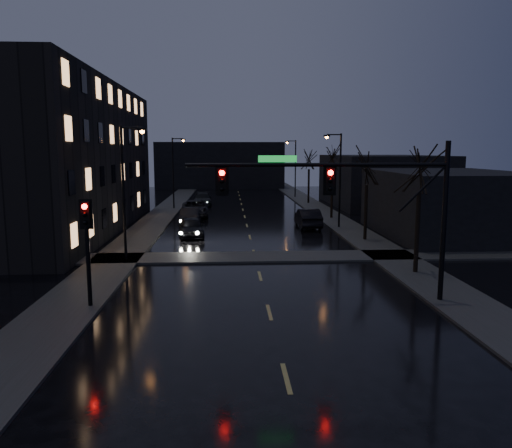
{
  "coord_description": "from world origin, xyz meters",
  "views": [
    {
      "loc": [
        -1.66,
        -11.68,
        6.59
      ],
      "look_at": [
        -0.36,
        11.25,
        3.2
      ],
      "focal_mm": 35.0,
      "sensor_mm": 36.0,
      "label": 1
    }
  ],
  "objects": [
    {
      "name": "tree_far",
      "position": [
        8.4,
        50.0,
        6.06
      ],
      "size": [
        3.43,
        3.43,
        7.88
      ],
      "color": "black",
      "rests_on": "ground"
    },
    {
      "name": "streetlight_l_near",
      "position": [
        -7.58,
        18.0,
        4.77
      ],
      "size": [
        1.53,
        0.28,
        8.0
      ],
      "color": "black",
      "rests_on": "ground"
    },
    {
      "name": "streetlight_r_far",
      "position": [
        7.58,
        58.0,
        4.77
      ],
      "size": [
        1.53,
        0.28,
        8.0
      ],
      "color": "black",
      "rests_on": "ground"
    },
    {
      "name": "sidewalk_cross",
      "position": [
        0.0,
        18.5,
        0.06
      ],
      "size": [
        40.0,
        3.0,
        0.12
      ],
      "primitive_type": "cube",
      "color": "#2D2D2B",
      "rests_on": "ground"
    },
    {
      "name": "signal_pole_left",
      "position": [
        -7.5,
        8.99,
        3.01
      ],
      "size": [
        0.35,
        0.41,
        4.53
      ],
      "color": "black",
      "rests_on": "ground"
    },
    {
      "name": "far_block",
      "position": [
        -3.0,
        78.0,
        4.0
      ],
      "size": [
        22.0,
        10.0,
        8.0
      ],
      "primitive_type": "cube",
      "color": "black",
      "rests_on": "ground"
    },
    {
      "name": "signal_mast",
      "position": [
        3.85,
        9.0,
        4.87
      ],
      "size": [
        11.11,
        0.41,
        7.0
      ],
      "color": "black",
      "rests_on": "ground"
    },
    {
      "name": "apartment_block",
      "position": [
        -16.5,
        30.0,
        6.0
      ],
      "size": [
        12.0,
        30.0,
        12.0
      ],
      "primitive_type": "cube",
      "color": "black",
      "rests_on": "ground"
    },
    {
      "name": "tree_near",
      "position": [
        8.4,
        14.0,
        6.22
      ],
      "size": [
        3.52,
        3.52,
        8.08
      ],
      "color": "black",
      "rests_on": "ground"
    },
    {
      "name": "lead_car",
      "position": [
        5.2,
        30.53,
        0.83
      ],
      "size": [
        1.77,
        5.03,
        1.65
      ],
      "primitive_type": "imported",
      "rotation": [
        0.0,
        0.0,
        3.15
      ],
      "color": "black",
      "rests_on": "ground"
    },
    {
      "name": "oncoming_car_c",
      "position": [
        -5.02,
        38.36,
        0.81
      ],
      "size": [
        2.95,
        5.95,
        1.62
      ],
      "primitive_type": "imported",
      "rotation": [
        0.0,
        0.0,
        0.04
      ],
      "color": "black",
      "rests_on": "ground"
    },
    {
      "name": "commercial_right_near",
      "position": [
        15.5,
        26.0,
        2.5
      ],
      "size": [
        10.0,
        14.0,
        5.0
      ],
      "primitive_type": "cube",
      "color": "black",
      "rests_on": "ground"
    },
    {
      "name": "ground",
      "position": [
        0.0,
        0.0,
        0.0
      ],
      "size": [
        160.0,
        160.0,
        0.0
      ],
      "primitive_type": "plane",
      "color": "black",
      "rests_on": "ground"
    },
    {
      "name": "tree_mid_a",
      "position": [
        8.4,
        24.0,
        5.83
      ],
      "size": [
        3.3,
        3.3,
        7.58
      ],
      "color": "black",
      "rests_on": "ground"
    },
    {
      "name": "sidewalk_left",
      "position": [
        -8.5,
        35.0,
        0.06
      ],
      "size": [
        3.0,
        140.0,
        0.12
      ],
      "primitive_type": "cube",
      "color": "#2D2D2B",
      "rests_on": "ground"
    },
    {
      "name": "commercial_right_far",
      "position": [
        17.0,
        48.0,
        3.0
      ],
      "size": [
        12.0,
        18.0,
        6.0
      ],
      "primitive_type": "cube",
      "color": "black",
      "rests_on": "ground"
    },
    {
      "name": "tree_mid_b",
      "position": [
        8.4,
        36.0,
        6.61
      ],
      "size": [
        3.74,
        3.74,
        8.59
      ],
      "color": "black",
      "rests_on": "ground"
    },
    {
      "name": "streetlight_r_mid",
      "position": [
        7.58,
        30.0,
        4.77
      ],
      "size": [
        1.53,
        0.28,
        8.0
      ],
      "color": "black",
      "rests_on": "ground"
    },
    {
      "name": "oncoming_car_d",
      "position": [
        -4.76,
        48.81,
        0.77
      ],
      "size": [
        2.47,
        5.4,
        1.53
      ],
      "primitive_type": "imported",
      "rotation": [
        0.0,
        0.0,
        0.06
      ],
      "color": "black",
      "rests_on": "ground"
    },
    {
      "name": "sidewalk_right",
      "position": [
        8.5,
        35.0,
        0.06
      ],
      "size": [
        3.0,
        140.0,
        0.12
      ],
      "primitive_type": "cube",
      "color": "#2D2D2B",
      "rests_on": "ground"
    },
    {
      "name": "oncoming_car_b",
      "position": [
        -5.06,
        32.63,
        0.76
      ],
      "size": [
        1.64,
        4.62,
        1.52
      ],
      "primitive_type": "imported",
      "rotation": [
        0.0,
        0.0,
        -0.01
      ],
      "color": "black",
      "rests_on": "ground"
    },
    {
      "name": "oncoming_car_a",
      "position": [
        -4.51,
        26.48,
        0.76
      ],
      "size": [
        2.33,
        4.64,
        1.52
      ],
      "primitive_type": "imported",
      "rotation": [
        0.0,
        0.0,
        0.13
      ],
      "color": "black",
      "rests_on": "ground"
    },
    {
      "name": "streetlight_l_far",
      "position": [
        -7.58,
        45.0,
        4.77
      ],
      "size": [
        1.53,
        0.28,
        8.0
      ],
      "color": "black",
      "rests_on": "ground"
    }
  ]
}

